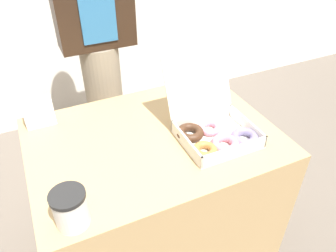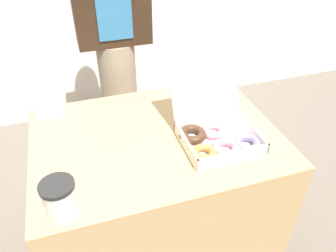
# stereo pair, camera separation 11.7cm
# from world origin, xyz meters

# --- Properties ---
(ground_plane) EXTENTS (14.00, 14.00, 0.00)m
(ground_plane) POSITION_xyz_m (0.00, 0.00, 0.00)
(ground_plane) COLOR #665B51
(table) EXTENTS (0.97, 0.71, 0.72)m
(table) POSITION_xyz_m (0.00, 0.00, 0.36)
(table) COLOR tan
(table) RESTS_ON ground_plane
(donut_box) EXTENTS (0.31, 0.35, 0.28)m
(donut_box) POSITION_xyz_m (0.21, -0.11, 0.76)
(donut_box) COLOR white
(donut_box) RESTS_ON table
(coffee_cup) EXTENTS (0.10, 0.10, 0.12)m
(coffee_cup) POSITION_xyz_m (-0.37, -0.28, 0.78)
(coffee_cup) COLOR silver
(coffee_cup) RESTS_ON table
(napkin_holder) EXTENTS (0.12, 0.06, 0.12)m
(napkin_holder) POSITION_xyz_m (-0.39, 0.27, 0.78)
(napkin_holder) COLOR silver
(napkin_holder) RESTS_ON table
(person_customer) EXTENTS (0.36, 0.21, 1.66)m
(person_customer) POSITION_xyz_m (-0.04, 0.60, 0.93)
(person_customer) COLOR gray
(person_customer) RESTS_ON ground_plane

